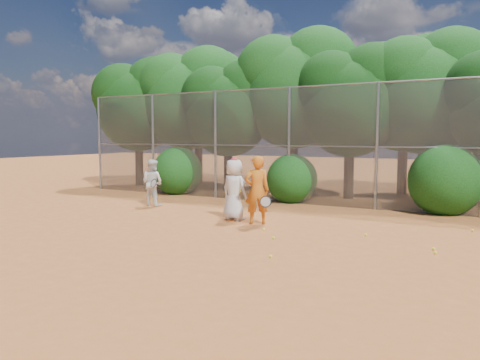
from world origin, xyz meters
The scene contains 24 objects.
ground centered at (0.00, 0.00, 0.00)m, with size 80.00×80.00×0.00m, color #A95926.
fence_back centered at (-0.12, 6.00, 2.05)m, with size 20.05×0.09×4.03m.
tree_0 centered at (-9.44, 8.04, 3.93)m, with size 4.38×3.81×6.00m.
tree_1 centered at (-6.94, 8.54, 4.16)m, with size 4.64×4.03×6.35m.
tree_2 centered at (-4.45, 7.83, 3.58)m, with size 3.99×3.47×5.47m.
tree_3 centered at (-1.94, 8.84, 4.40)m, with size 4.89×4.26×6.70m.
tree_4 centered at (0.55, 8.24, 3.76)m, with size 4.19×3.64×5.73m.
tree_5 centered at (3.06, 9.04, 4.05)m, with size 4.51×3.92×6.17m.
tree_9 centered at (-7.94, 10.84, 4.34)m, with size 4.83×4.20×6.62m.
tree_10 centered at (-2.93, 11.05, 4.63)m, with size 5.15×4.48×7.06m.
tree_11 centered at (2.06, 10.64, 4.16)m, with size 4.64×4.03×6.35m.
bush_0 centered at (-6.00, 6.30, 1.00)m, with size 2.00×2.00×2.00m, color #104212.
bush_1 centered at (-1.00, 6.30, 0.90)m, with size 1.80×1.80×1.80m, color #104212.
bush_2 centered at (4.00, 6.30, 1.10)m, with size 2.20×2.20×2.20m, color #104212.
player_yellow centered at (-0.20, 1.99, 0.91)m, with size 0.91×0.74×1.82m.
player_teen centered at (-1.02, 2.21, 0.86)m, with size 0.94×0.71×1.74m.
player_white centered at (-4.75, 3.20, 0.78)m, with size 0.85×0.71×1.56m.
ball_0 centered at (0.98, 0.50, 0.03)m, with size 0.07×0.07×0.07m, color yellow.
ball_1 centered at (2.74, 1.82, 0.03)m, with size 0.07×0.07×0.07m, color yellow.
ball_2 centered at (1.62, -1.01, 0.03)m, with size 0.07×0.07×0.07m, color yellow.
ball_3 centered at (4.29, 1.15, 0.03)m, with size 0.07×0.07×0.07m, color yellow.
ball_4 centered at (0.37, 1.25, 0.03)m, with size 0.07×0.07×0.07m, color yellow.
ball_5 centered at (4.90, 3.61, 0.03)m, with size 0.07×0.07×0.07m, color yellow.
ball_6 centered at (4.37, 0.82, 0.03)m, with size 0.07×0.07×0.07m, color yellow.
Camera 1 is at (5.37, -9.01, 2.35)m, focal length 35.00 mm.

